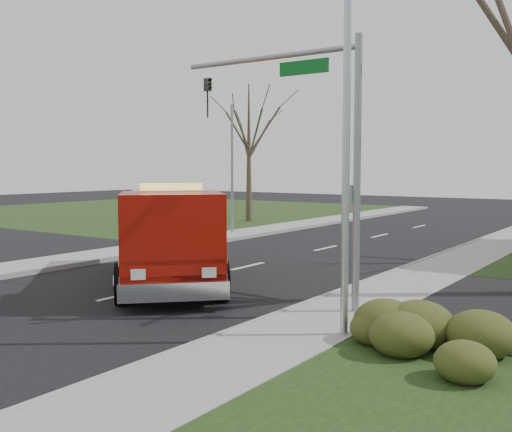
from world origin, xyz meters
The scene contains 9 objects.
ground centered at (0.00, 0.00, 0.00)m, with size 120.00×120.00×0.00m, color black.
sidewalk_right centered at (6.20, 0.00, 0.07)m, with size 2.40×80.00×0.15m, color gray.
sidewalk_left centered at (-6.20, 0.00, 0.07)m, with size 2.40×80.00×0.15m, color gray.
hedge_corner centered at (9.00, -1.00, 0.58)m, with size 2.80×2.00×0.90m, color #313915.
bare_tree_left centered at (-10.00, 20.00, 5.56)m, with size 4.50×4.50×9.00m.
traffic_signal_mast centered at (5.21, 1.50, 4.71)m, with size 5.29×0.18×6.80m.
streetlight_pole centered at (7.14, -0.50, 4.55)m, with size 1.48×0.16×8.40m.
utility_pole_far centered at (-6.80, 14.00, 3.50)m, with size 0.14×0.14×7.00m, color gray.
fire_engine centered at (-0.08, 1.94, 1.46)m, with size 7.56×7.57×3.22m.
Camera 1 is at (12.77, -11.67, 3.66)m, focal length 42.00 mm.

